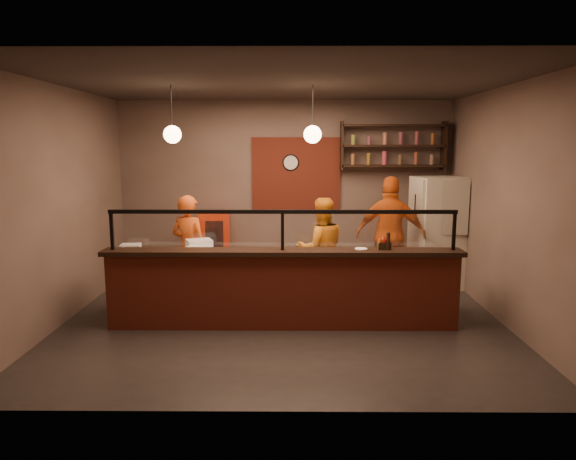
{
  "coord_description": "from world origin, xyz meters",
  "views": [
    {
      "loc": [
        0.12,
        -6.85,
        2.4
      ],
      "look_at": [
        0.07,
        0.3,
        1.22
      ],
      "focal_mm": 32.0,
      "sensor_mm": 36.0,
      "label": 1
    }
  ],
  "objects_px": {
    "cook_mid": "(321,249)",
    "cook_right": "(391,235)",
    "fridge": "(438,233)",
    "pizza_dough": "(351,253)",
    "condiment_caddy": "(384,245)",
    "pepper_mill": "(388,241)",
    "cook_left": "(189,249)",
    "wall_clock": "(291,163)",
    "red_cooler": "(215,246)"
  },
  "relations": [
    {
      "from": "wall_clock",
      "to": "condiment_caddy",
      "type": "xyz_separation_m",
      "value": [
        1.23,
        -2.7,
        -0.99
      ]
    },
    {
      "from": "cook_mid",
      "to": "cook_right",
      "type": "distance_m",
      "value": 1.25
    },
    {
      "from": "red_cooler",
      "to": "pizza_dough",
      "type": "bearing_deg",
      "value": -46.44
    },
    {
      "from": "red_cooler",
      "to": "pepper_mill",
      "type": "xyz_separation_m",
      "value": [
        2.63,
        -2.43,
        0.54
      ]
    },
    {
      "from": "fridge",
      "to": "cook_mid",
      "type": "bearing_deg",
      "value": -169.14
    },
    {
      "from": "wall_clock",
      "to": "cook_right",
      "type": "height_order",
      "value": "wall_clock"
    },
    {
      "from": "cook_mid",
      "to": "cook_right",
      "type": "relative_size",
      "value": 0.84
    },
    {
      "from": "red_cooler",
      "to": "pizza_dough",
      "type": "distance_m",
      "value": 2.93
    },
    {
      "from": "cook_mid",
      "to": "pizza_dough",
      "type": "relative_size",
      "value": 3.34
    },
    {
      "from": "wall_clock",
      "to": "condiment_caddy",
      "type": "bearing_deg",
      "value": -65.57
    },
    {
      "from": "cook_left",
      "to": "condiment_caddy",
      "type": "distance_m",
      "value": 3.01
    },
    {
      "from": "wall_clock",
      "to": "pepper_mill",
      "type": "bearing_deg",
      "value": -65.08
    },
    {
      "from": "cook_left",
      "to": "pepper_mill",
      "type": "xyz_separation_m",
      "value": [
        2.83,
        -1.17,
        0.34
      ]
    },
    {
      "from": "cook_left",
      "to": "red_cooler",
      "type": "height_order",
      "value": "cook_left"
    },
    {
      "from": "fridge",
      "to": "condiment_caddy",
      "type": "relative_size",
      "value": 11.09
    },
    {
      "from": "fridge",
      "to": "pepper_mill",
      "type": "relative_size",
      "value": 8.34
    },
    {
      "from": "cook_mid",
      "to": "pizza_dough",
      "type": "xyz_separation_m",
      "value": [
        0.39,
        -0.73,
        0.1
      ]
    },
    {
      "from": "cook_mid",
      "to": "condiment_caddy",
      "type": "bearing_deg",
      "value": 110.05
    },
    {
      "from": "cook_mid",
      "to": "pepper_mill",
      "type": "relative_size",
      "value": 7.14
    },
    {
      "from": "fridge",
      "to": "pizza_dough",
      "type": "xyz_separation_m",
      "value": [
        -1.63,
        -1.48,
        -0.04
      ]
    },
    {
      "from": "pizza_dough",
      "to": "fridge",
      "type": "bearing_deg",
      "value": 42.2
    },
    {
      "from": "pepper_mill",
      "to": "cook_right",
      "type": "bearing_deg",
      "value": 77.97
    },
    {
      "from": "wall_clock",
      "to": "pizza_dough",
      "type": "distance_m",
      "value": 2.64
    },
    {
      "from": "pizza_dough",
      "to": "cook_mid",
      "type": "bearing_deg",
      "value": 117.91
    },
    {
      "from": "cook_right",
      "to": "pepper_mill",
      "type": "distance_m",
      "value": 1.77
    },
    {
      "from": "condiment_caddy",
      "to": "pepper_mill",
      "type": "bearing_deg",
      "value": -43.43
    },
    {
      "from": "pepper_mill",
      "to": "red_cooler",
      "type": "bearing_deg",
      "value": 137.25
    },
    {
      "from": "fridge",
      "to": "condiment_caddy",
      "type": "bearing_deg",
      "value": -132.18
    },
    {
      "from": "cook_left",
      "to": "cook_right",
      "type": "bearing_deg",
      "value": -145.72
    },
    {
      "from": "pizza_dough",
      "to": "condiment_caddy",
      "type": "bearing_deg",
      "value": -54.46
    },
    {
      "from": "condiment_caddy",
      "to": "cook_mid",
      "type": "bearing_deg",
      "value": 121.17
    },
    {
      "from": "cook_mid",
      "to": "condiment_caddy",
      "type": "distance_m",
      "value": 1.48
    },
    {
      "from": "condiment_caddy",
      "to": "fridge",
      "type": "bearing_deg",
      "value": 57.32
    },
    {
      "from": "condiment_caddy",
      "to": "pepper_mill",
      "type": "height_order",
      "value": "pepper_mill"
    },
    {
      "from": "cook_mid",
      "to": "red_cooler",
      "type": "bearing_deg",
      "value": -43.22
    },
    {
      "from": "cook_mid",
      "to": "fridge",
      "type": "relative_size",
      "value": 0.86
    },
    {
      "from": "cook_left",
      "to": "fridge",
      "type": "xyz_separation_m",
      "value": [
        4.06,
        0.86,
        0.11
      ]
    },
    {
      "from": "pizza_dough",
      "to": "pepper_mill",
      "type": "xyz_separation_m",
      "value": [
        0.41,
        -0.55,
        0.27
      ]
    },
    {
      "from": "cook_mid",
      "to": "fridge",
      "type": "bearing_deg",
      "value": -170.77
    },
    {
      "from": "cook_right",
      "to": "fridge",
      "type": "distance_m",
      "value": 0.91
    },
    {
      "from": "cook_left",
      "to": "cook_mid",
      "type": "distance_m",
      "value": 2.04
    },
    {
      "from": "cook_right",
      "to": "pizza_dough",
      "type": "height_order",
      "value": "cook_right"
    },
    {
      "from": "wall_clock",
      "to": "red_cooler",
      "type": "relative_size",
      "value": 0.24
    },
    {
      "from": "cook_right",
      "to": "cook_left",
      "type": "bearing_deg",
      "value": 23.59
    },
    {
      "from": "cook_left",
      "to": "pizza_dough",
      "type": "relative_size",
      "value": 3.44
    },
    {
      "from": "pizza_dough",
      "to": "condiment_caddy",
      "type": "height_order",
      "value": "condiment_caddy"
    },
    {
      "from": "cook_right",
      "to": "red_cooler",
      "type": "relative_size",
      "value": 1.52
    },
    {
      "from": "wall_clock",
      "to": "condiment_caddy",
      "type": "height_order",
      "value": "wall_clock"
    },
    {
      "from": "cook_mid",
      "to": "pepper_mill",
      "type": "xyz_separation_m",
      "value": [
        0.8,
        -1.28,
        0.37
      ]
    },
    {
      "from": "fridge",
      "to": "condiment_caddy",
      "type": "distance_m",
      "value": 2.37
    }
  ]
}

